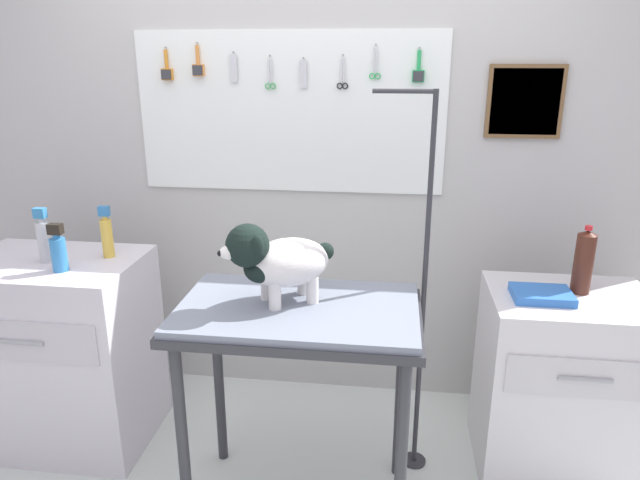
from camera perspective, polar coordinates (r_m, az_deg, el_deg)
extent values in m
cube|color=#B6B5B1|center=(2.99, -0.67, 5.21)|extent=(4.00, 0.06, 2.30)
cube|color=white|center=(2.91, -3.07, 12.53)|extent=(1.54, 0.02, 0.79)
cylinder|color=gray|center=(3.06, -15.12, 18.06)|extent=(0.01, 0.02, 0.01)
cylinder|color=orange|center=(3.05, -15.10, 17.03)|extent=(0.02, 0.02, 0.09)
cube|color=orange|center=(3.05, -14.99, 15.67)|extent=(0.06, 0.02, 0.06)
cube|color=#333338|center=(3.04, -15.10, 15.65)|extent=(0.05, 0.01, 0.05)
cylinder|color=gray|center=(3.01, -12.13, 18.68)|extent=(0.01, 0.02, 0.01)
cylinder|color=orange|center=(3.00, -12.12, 17.63)|extent=(0.02, 0.02, 0.09)
cube|color=orange|center=(3.00, -12.03, 16.24)|extent=(0.06, 0.02, 0.06)
cube|color=#333338|center=(2.98, -12.13, 16.23)|extent=(0.05, 0.01, 0.05)
cylinder|color=gray|center=(2.95, -8.62, 18.05)|extent=(0.01, 0.02, 0.01)
cube|color=silver|center=(2.94, -8.60, 16.59)|extent=(0.03, 0.01, 0.13)
cylinder|color=gray|center=(2.91, -5.01, 17.86)|extent=(0.01, 0.02, 0.01)
cube|color=silver|center=(2.90, -5.13, 16.48)|extent=(0.01, 0.00, 0.11)
cube|color=silver|center=(2.90, -4.89, 16.48)|extent=(0.01, 0.00, 0.11)
torus|color=#3E9D52|center=(2.91, -5.23, 15.04)|extent=(0.03, 0.01, 0.03)
torus|color=#3E9D52|center=(2.90, -4.71, 15.04)|extent=(0.03, 0.01, 0.03)
cylinder|color=gray|center=(2.88, -1.66, 17.71)|extent=(0.01, 0.02, 0.01)
cube|color=silver|center=(2.87, -1.68, 16.21)|extent=(0.03, 0.01, 0.13)
cylinder|color=gray|center=(2.86, 2.31, 17.98)|extent=(0.01, 0.02, 0.01)
cube|color=silver|center=(2.85, 2.14, 16.57)|extent=(0.01, 0.00, 0.11)
cube|color=silver|center=(2.85, 2.39, 16.57)|extent=(0.01, 0.00, 0.11)
torus|color=black|center=(2.85, 1.98, 15.11)|extent=(0.03, 0.01, 0.03)
torus|color=black|center=(2.85, 2.52, 15.10)|extent=(0.03, 0.01, 0.03)
cylinder|color=gray|center=(2.85, 5.60, 18.84)|extent=(0.01, 0.02, 0.01)
cube|color=silver|center=(2.84, 5.42, 17.43)|extent=(0.01, 0.00, 0.11)
cube|color=silver|center=(2.84, 5.67, 17.42)|extent=(0.01, 0.00, 0.11)
torus|color=green|center=(2.84, 5.23, 15.96)|extent=(0.03, 0.01, 0.03)
torus|color=green|center=(2.84, 5.77, 15.95)|extent=(0.03, 0.01, 0.03)
cylinder|color=gray|center=(2.85, 9.90, 18.38)|extent=(0.01, 0.02, 0.01)
cylinder|color=green|center=(2.84, 9.85, 17.27)|extent=(0.02, 0.02, 0.09)
cube|color=green|center=(2.84, 9.77, 15.81)|extent=(0.06, 0.02, 0.06)
cube|color=#333338|center=(2.82, 9.78, 15.80)|extent=(0.05, 0.01, 0.05)
cube|color=brown|center=(2.92, 19.77, 12.86)|extent=(0.35, 0.02, 0.34)
cube|color=#9F7949|center=(2.91, 19.79, 12.85)|extent=(0.31, 0.01, 0.30)
cylinder|color=#2D2D33|center=(2.33, -13.54, -19.12)|extent=(0.04, 0.04, 0.85)
cylinder|color=#2D2D33|center=(2.21, 8.08, -21.10)|extent=(0.04, 0.04, 0.85)
cylinder|color=#2D2D33|center=(2.69, -10.07, -13.42)|extent=(0.04, 0.04, 0.85)
cylinder|color=#2D2D33|center=(2.59, 8.02, -14.71)|extent=(0.04, 0.04, 0.85)
cube|color=#2D2D33|center=(2.19, -2.20, -7.62)|extent=(0.93, 0.58, 0.03)
cube|color=slate|center=(2.18, -2.21, -6.88)|extent=(0.91, 0.56, 0.03)
cylinder|color=#2D2D33|center=(2.90, 9.33, -20.87)|extent=(0.11, 0.11, 0.01)
cylinder|color=#2D2D33|center=(2.46, 10.31, -5.44)|extent=(0.02, 0.02, 1.69)
cylinder|color=#2D2D33|center=(2.26, 8.39, 14.48)|extent=(0.24, 0.02, 0.02)
cylinder|color=white|center=(2.13, -4.52, -5.53)|extent=(0.05, 0.05, 0.11)
cylinder|color=white|center=(2.22, -5.32, -4.60)|extent=(0.05, 0.05, 0.11)
cylinder|color=white|center=(2.18, -0.75, -4.93)|extent=(0.05, 0.05, 0.11)
cylinder|color=white|center=(2.26, -1.68, -4.05)|extent=(0.05, 0.05, 0.11)
ellipsoid|color=white|center=(2.16, -3.24, -2.24)|extent=(0.38, 0.34, 0.18)
ellipsoid|color=black|center=(2.13, -6.10, -2.87)|extent=(0.17, 0.18, 0.10)
sphere|color=black|center=(2.09, -7.25, -0.56)|extent=(0.16, 0.16, 0.16)
ellipsoid|color=white|center=(2.07, -9.05, -1.21)|extent=(0.09, 0.09, 0.05)
sphere|color=black|center=(2.07, -9.92, -1.32)|extent=(0.02, 0.02, 0.02)
ellipsoid|color=black|center=(2.02, -6.29, -0.75)|extent=(0.06, 0.06, 0.09)
ellipsoid|color=black|center=(2.15, -7.35, 0.34)|extent=(0.06, 0.06, 0.09)
sphere|color=black|center=(2.20, 0.51, -1.15)|extent=(0.07, 0.07, 0.07)
cube|color=silver|center=(3.04, -24.30, -10.10)|extent=(0.80, 0.56, 0.93)
cube|color=silver|center=(2.75, -27.88, -8.93)|extent=(0.70, 0.01, 0.19)
cylinder|color=#99999E|center=(2.74, -27.98, -9.01)|extent=(0.24, 0.02, 0.02)
cube|color=silver|center=(2.82, 22.82, -13.06)|extent=(0.68, 0.52, 0.85)
cube|color=#BDB9BC|center=(2.52, 24.87, -12.44)|extent=(0.60, 0.01, 0.17)
cylinder|color=#99999E|center=(2.51, 24.92, -12.53)|extent=(0.20, 0.02, 0.02)
cylinder|color=#2E77BA|center=(2.68, -24.59, -1.34)|extent=(0.07, 0.07, 0.15)
cylinder|color=#2E77BA|center=(2.66, -24.82, 0.34)|extent=(0.03, 0.03, 0.02)
cube|color=black|center=(2.65, -24.91, 1.01)|extent=(0.06, 0.04, 0.04)
cylinder|color=gold|center=(2.78, -20.46, 0.14)|extent=(0.05, 0.05, 0.18)
cylinder|color=gold|center=(2.76, -20.68, 2.07)|extent=(0.02, 0.02, 0.02)
cube|color=teal|center=(2.75, -20.75, 2.72)|extent=(0.05, 0.03, 0.04)
cylinder|color=#B8B9BC|center=(2.83, -25.80, -0.18)|extent=(0.06, 0.06, 0.18)
cylinder|color=#B8B9BC|center=(2.80, -26.08, 1.79)|extent=(0.03, 0.03, 0.02)
cube|color=teal|center=(2.79, -26.17, 2.43)|extent=(0.05, 0.03, 0.04)
cylinder|color=#482217|center=(2.65, 24.78, -2.19)|extent=(0.08, 0.08, 0.26)
cone|color=#482217|center=(2.61, 25.17, 0.66)|extent=(0.08, 0.08, 0.02)
cylinder|color=red|center=(2.60, 25.23, 1.10)|extent=(0.03, 0.03, 0.02)
cube|color=blue|center=(2.56, 21.24, -5.11)|extent=(0.24, 0.18, 0.04)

